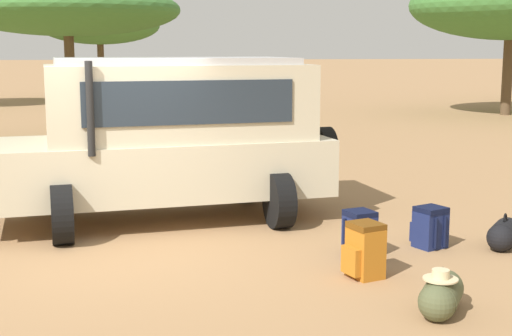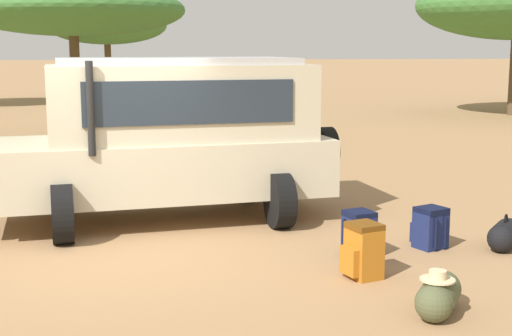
% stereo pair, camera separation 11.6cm
% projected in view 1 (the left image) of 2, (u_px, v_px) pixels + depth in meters
% --- Properties ---
extents(ground_plane, '(320.00, 320.00, 0.00)m').
position_uv_depth(ground_plane, '(121.00, 254.00, 9.02)').
color(ground_plane, '#9E754C').
extents(safari_vehicle, '(5.45, 3.13, 2.44)m').
position_uv_depth(safari_vehicle, '(170.00, 135.00, 10.66)').
color(safari_vehicle, beige).
rests_on(safari_vehicle, ground_plane).
extents(backpack_beside_front_wheel, '(0.46, 0.49, 0.54)m').
position_uv_depth(backpack_beside_front_wheel, '(430.00, 227.00, 9.30)').
color(backpack_beside_front_wheel, navy).
rests_on(backpack_beside_front_wheel, ground_plane).
extents(backpack_cluster_center, '(0.48, 0.46, 0.63)m').
position_uv_depth(backpack_cluster_center, '(364.00, 251.00, 8.08)').
color(backpack_cluster_center, '#B26619').
rests_on(backpack_cluster_center, ground_plane).
extents(backpack_near_rear_wheel, '(0.47, 0.43, 0.58)m').
position_uv_depth(backpack_near_rear_wheel, '(360.00, 234.00, 8.90)').
color(backpack_near_rear_wheel, navy).
rests_on(backpack_near_rear_wheel, ground_plane).
extents(duffel_bag_low_black_case, '(0.63, 0.77, 0.47)m').
position_uv_depth(duffel_bag_low_black_case, '(441.00, 294.00, 6.99)').
color(duffel_bag_low_black_case, '#4C5133').
rests_on(duffel_bag_low_black_case, ground_plane).
extents(duffel_bag_soft_canvas, '(0.64, 0.70, 0.46)m').
position_uv_depth(duffel_bag_soft_canvas, '(504.00, 234.00, 9.30)').
color(duffel_bag_soft_canvas, black).
rests_on(duffel_bag_soft_canvas, ground_plane).
extents(acacia_tree_centre_back, '(6.26, 6.15, 4.78)m').
position_uv_depth(acacia_tree_centre_back, '(100.00, 25.00, 37.19)').
color(acacia_tree_centre_back, brown).
rests_on(acacia_tree_centre_back, ground_plane).
extents(acacia_tree_right_mid, '(5.90, 6.12, 4.26)m').
position_uv_depth(acacia_tree_right_mid, '(68.00, 10.00, 18.63)').
color(acacia_tree_right_mid, brown).
rests_on(acacia_tree_right_mid, ground_plane).
extents(acacia_tree_far_right, '(7.81, 7.21, 5.54)m').
position_uv_depth(acacia_tree_far_right, '(511.00, 5.00, 27.28)').
color(acacia_tree_far_right, brown).
rests_on(acacia_tree_far_right, ground_plane).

